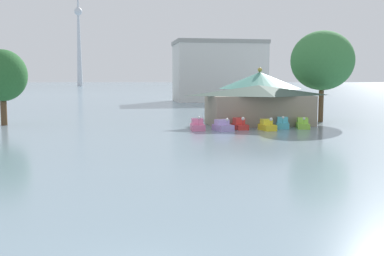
% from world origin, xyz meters
% --- Properties ---
extents(pedal_boat_pink, '(1.64, 2.58, 1.69)m').
position_xyz_m(pedal_boat_pink, '(9.10, 38.48, 0.53)').
color(pedal_boat_pink, pink).
rests_on(pedal_boat_pink, ground).
extents(pedal_boat_lavender, '(2.18, 2.71, 1.51)m').
position_xyz_m(pedal_boat_lavender, '(11.80, 37.45, 0.50)').
color(pedal_boat_lavender, '#B299D8').
rests_on(pedal_boat_lavender, ground).
extents(pedal_boat_red, '(1.59, 2.54, 1.52)m').
position_xyz_m(pedal_boat_red, '(14.07, 38.50, 0.52)').
color(pedal_boat_red, red).
rests_on(pedal_boat_red, ground).
extents(pedal_boat_yellow, '(1.57, 2.43, 1.53)m').
position_xyz_m(pedal_boat_yellow, '(16.86, 36.88, 0.51)').
color(pedal_boat_yellow, yellow).
rests_on(pedal_boat_yellow, ground).
extents(pedal_boat_cyan, '(2.14, 2.70, 1.53)m').
position_xyz_m(pedal_boat_cyan, '(19.38, 38.59, 0.52)').
color(pedal_boat_cyan, '#4CB7CC').
rests_on(pedal_boat_cyan, ground).
extents(pedal_boat_lime, '(2.19, 3.13, 1.40)m').
position_xyz_m(pedal_boat_lime, '(21.73, 38.17, 0.49)').
color(pedal_boat_lime, '#8CCC3F').
rests_on(pedal_boat_lime, ground).
extents(boathouse, '(13.65, 8.15, 5.04)m').
position_xyz_m(boathouse, '(17.91, 43.14, 2.63)').
color(boathouse, gray).
rests_on(boathouse, ground).
extents(green_roof_pavilion, '(12.50, 12.50, 7.59)m').
position_xyz_m(green_roof_pavilion, '(21.81, 54.59, 3.99)').
color(green_roof_pavilion, brown).
rests_on(green_roof_pavilion, ground).
extents(shoreline_tree_tall_left, '(6.11, 6.11, 9.52)m').
position_xyz_m(shoreline_tree_tall_left, '(-14.00, 48.13, 6.25)').
color(shoreline_tree_tall_left, brown).
rests_on(shoreline_tree_tall_left, ground).
extents(shoreline_tree_right, '(8.49, 8.49, 12.33)m').
position_xyz_m(shoreline_tree_right, '(27.67, 45.79, 8.30)').
color(shoreline_tree_right, brown).
rests_on(shoreline_tree_right, ground).
extents(background_building_block, '(23.72, 13.62, 15.91)m').
position_xyz_m(background_building_block, '(27.54, 105.75, 7.97)').
color(background_building_block, silver).
rests_on(background_building_block, ground).
extents(distant_broadcast_tower, '(6.70, 6.70, 134.22)m').
position_xyz_m(distant_broadcast_tower, '(-28.43, 392.95, 57.51)').
color(distant_broadcast_tower, silver).
rests_on(distant_broadcast_tower, ground).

